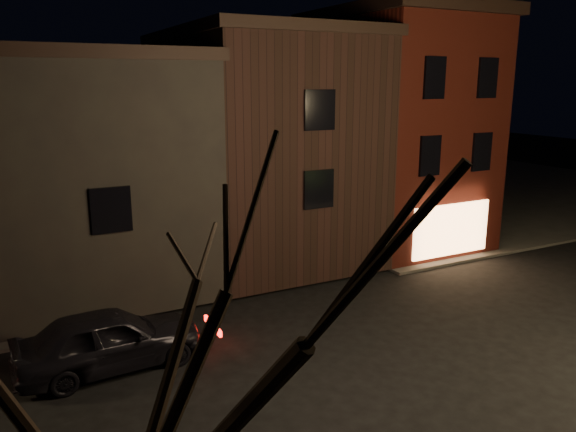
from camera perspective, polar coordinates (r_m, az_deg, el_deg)
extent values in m
plane|color=black|center=(16.28, 8.33, -14.04)|extent=(120.00, 120.00, 0.00)
cube|color=#2D2B28|center=(43.27, 14.48, 3.21)|extent=(30.00, 30.00, 0.12)
cube|color=#45120C|center=(26.96, 10.81, 8.25)|extent=(6.00, 8.00, 10.00)
cube|color=black|center=(27.01, 11.32, 19.40)|extent=(6.50, 8.50, 0.50)
cube|color=#EEAA6B|center=(24.57, 16.24, -1.33)|extent=(4.00, 0.12, 2.20)
cube|color=black|center=(24.47, -2.89, 6.78)|extent=(7.00, 10.00, 9.00)
cube|color=black|center=(24.37, -3.03, 17.82)|extent=(7.30, 10.30, 0.40)
cube|color=black|center=(22.54, -19.92, 4.12)|extent=(7.50, 10.00, 8.00)
cube|color=black|center=(22.30, -20.81, 14.81)|extent=(7.80, 10.30, 0.40)
imported|color=black|center=(15.96, -17.69, -11.83)|extent=(4.96, 2.23, 1.66)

